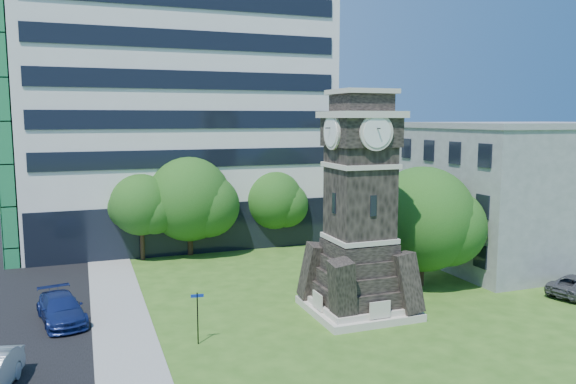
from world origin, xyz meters
name	(u,v)px	position (x,y,z in m)	size (l,w,h in m)	color
ground	(323,331)	(0.00, 0.00, 0.00)	(160.00, 160.00, 0.00)	#315B1A
sidewalk	(121,321)	(-9.50, 5.00, 0.03)	(3.00, 70.00, 0.06)	gray
clock_tower	(359,218)	(3.00, 2.00, 5.28)	(5.40, 5.40, 12.22)	beige
office_tall	(173,78)	(-3.20, 25.84, 14.22)	(26.20, 15.11, 28.60)	white
office_low	(524,192)	(19.97, 8.00, 5.21)	(15.20, 12.20, 10.40)	#9C9EA2
car_street_north	(61,309)	(-12.47, 6.00, 0.72)	(2.01, 4.95, 1.44)	navy
park_bench	(387,310)	(3.80, 0.24, 0.56)	(2.06, 0.55, 1.06)	black
street_sign	(198,312)	(-6.26, 0.59, 1.58)	(0.61, 0.06, 2.53)	black
tree_nw	(142,207)	(-6.98, 18.04, 4.08)	(5.10, 4.64, 6.57)	#332114
tree_nc	(190,201)	(-3.26, 18.33, 4.27)	(7.25, 6.59, 7.74)	#332114
tree_ne	(273,201)	(3.90, 19.29, 3.77)	(5.58, 5.07, 6.46)	#332114
tree_east	(424,222)	(9.17, 5.02, 4.18)	(7.37, 6.70, 7.71)	#332114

